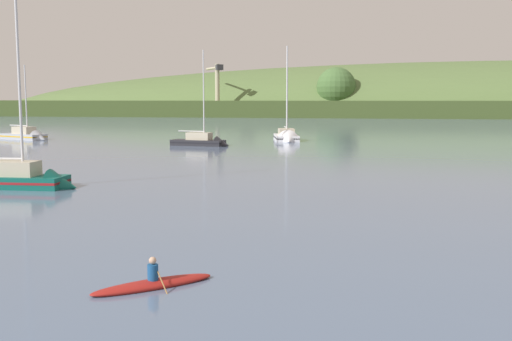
% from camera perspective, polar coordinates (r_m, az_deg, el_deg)
% --- Properties ---
extents(far_shoreline_hill, '(531.10, 114.96, 39.20)m').
position_cam_1_polar(far_shoreline_hill, '(242.98, 21.65, 4.99)').
color(far_shoreline_hill, '#3C4E24').
rests_on(far_shoreline_hill, ground).
extents(dockside_crane, '(8.88, 12.33, 17.01)m').
position_cam_1_polar(dockside_crane, '(202.74, -3.67, 7.46)').
color(dockside_crane, '#4C4C51').
rests_on(dockside_crane, ground).
extents(sailboat_near_mooring, '(7.47, 3.20, 12.17)m').
position_cam_1_polar(sailboat_near_mooring, '(72.84, -4.88, 2.58)').
color(sailboat_near_mooring, '#232328').
rests_on(sailboat_near_mooring, ground).
extents(sailboat_midwater_white, '(4.61, 8.32, 13.71)m').
position_cam_1_polar(sailboat_midwater_white, '(80.75, 2.90, 3.01)').
color(sailboat_midwater_white, white).
rests_on(sailboat_midwater_white, ground).
extents(sailboat_far_left, '(7.94, 2.79, 13.25)m').
position_cam_1_polar(sailboat_far_left, '(40.80, -20.97, -1.11)').
color(sailboat_far_left, '#0F564C').
rests_on(sailboat_far_left, ground).
extents(sailboat_outer_reach, '(8.20, 5.07, 11.17)m').
position_cam_1_polar(sailboat_outer_reach, '(89.09, -20.61, 2.94)').
color(sailboat_outer_reach, '#ADB2BC').
rests_on(sailboat_outer_reach, ground).
extents(canoe_with_paddler, '(3.32, 3.12, 1.02)m').
position_cam_1_polar(canoe_with_paddler, '(18.55, -9.61, -10.41)').
color(canoe_with_paddler, maroon).
rests_on(canoe_with_paddler, ground).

